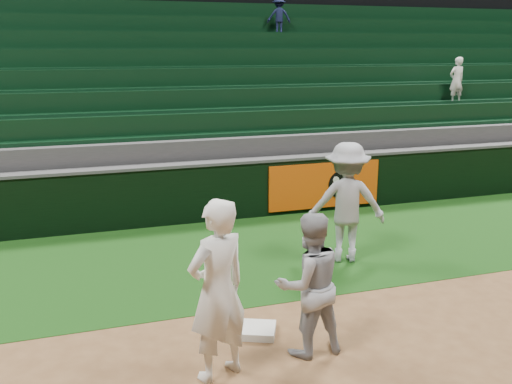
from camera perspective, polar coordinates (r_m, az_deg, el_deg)
ground at (r=7.40m, az=1.74°, el=-14.40°), size 70.00×70.00×0.00m
foul_grass at (r=10.01m, az=-4.12°, el=-6.49°), size 36.00×4.20×0.01m
first_base at (r=7.47m, az=0.20°, el=-13.67°), size 0.58×0.58×0.10m
first_baseman at (r=6.21m, az=-3.87°, el=-9.79°), size 0.88×0.74×2.04m
baserunner at (r=6.75m, az=5.32°, el=-9.18°), size 0.88×0.70×1.74m
base_coach at (r=9.66m, az=9.03°, el=-1.05°), size 1.48×1.13×2.03m
field_wall at (r=11.88m, az=-6.64°, el=-0.02°), size 36.00×0.45×1.25m
stadium_seating at (r=15.34m, az=-9.73°, el=7.15°), size 36.00×5.95×4.95m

